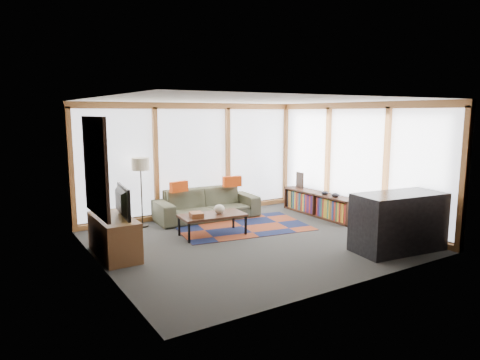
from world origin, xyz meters
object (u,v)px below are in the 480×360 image
floor_lamp (141,192)px  coffee_table (213,225)px  bar_counter (398,222)px  bookshelf (319,204)px  television (118,202)px  sofa (207,204)px  tv_console (114,236)px

floor_lamp → coffee_table: 1.74m
coffee_table → bar_counter: size_ratio=0.79×
bookshelf → television: 4.83m
sofa → floor_lamp: 1.52m
coffee_table → tv_console: tv_console is taller
coffee_table → bar_counter: 3.43m
sofa → tv_console: size_ratio=1.75×
television → tv_console: bearing=66.6°
coffee_table → bar_counter: bearing=-47.4°
bar_counter → tv_console: bearing=159.2°
sofa → tv_console: 2.88m
sofa → bar_counter: size_ratio=1.46×
floor_lamp → bookshelf: bearing=-18.0°
sofa → television: television is taller
coffee_table → television: (-1.89, -0.24, 0.71)m
floor_lamp → coffee_table: floor_lamp is taller
bar_counter → floor_lamp: bearing=137.6°
floor_lamp → coffee_table: size_ratio=1.16×
television → coffee_table: bearing=-76.4°
floor_lamp → bookshelf: size_ratio=0.68×
sofa → bookshelf: sofa is taller
sofa → coffee_table: sofa is taller
sofa → television: (-2.41, -1.48, 0.58)m
floor_lamp → tv_console: (-1.03, -1.56, -0.40)m
television → bar_counter: bearing=-112.0°
bookshelf → bar_counter: bearing=-102.2°
floor_lamp → bookshelf: floor_lamp is taller
sofa → television: size_ratio=2.56×
coffee_table → tv_console: (-1.97, -0.19, 0.12)m
bookshelf → television: (-4.77, -0.36, 0.65)m
floor_lamp → bookshelf: 4.05m
television → floor_lamp: bearing=-24.2°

